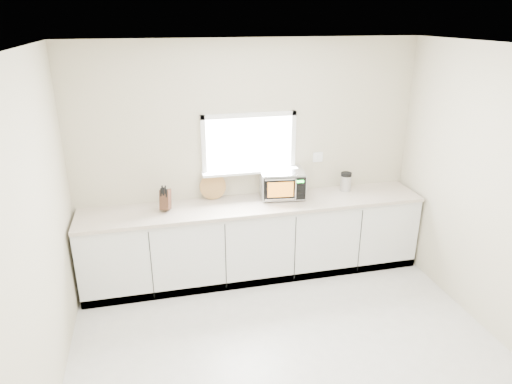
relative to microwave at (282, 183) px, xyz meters
name	(u,v)px	position (x,y,z in m)	size (l,w,h in m)	color
ground	(299,373)	(-0.35, -1.82, -1.09)	(4.00, 4.00, 0.00)	beige
back_wall	(249,158)	(-0.35, 0.18, 0.27)	(4.00, 0.17, 2.70)	#C3B89B
cabinets	(255,241)	(-0.35, -0.12, -0.65)	(3.92, 0.60, 0.88)	silver
countertop	(255,205)	(-0.35, -0.13, -0.19)	(3.92, 0.64, 0.04)	beige
microwave	(282,183)	(0.00, 0.00, 0.00)	(0.54, 0.46, 0.32)	black
knife_block	(165,199)	(-1.35, -0.09, -0.04)	(0.15, 0.23, 0.30)	#462519
cutting_board	(213,186)	(-0.80, 0.12, -0.02)	(0.31, 0.31, 0.02)	#B08744
coffee_grinder	(346,181)	(0.81, 0.02, -0.05)	(0.14, 0.14, 0.23)	#B6B8BD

